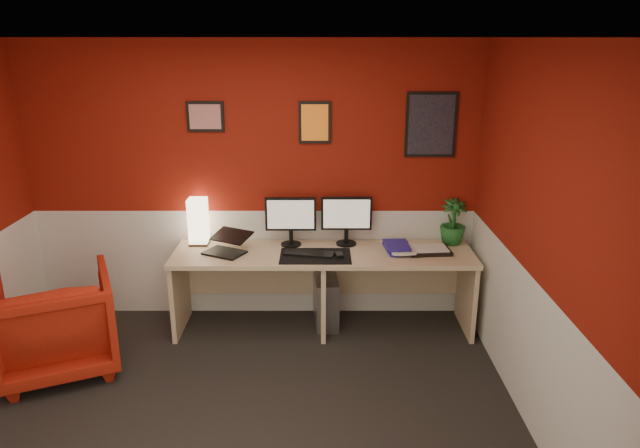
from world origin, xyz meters
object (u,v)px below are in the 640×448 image
at_px(monitor_right, 347,213).
at_px(potted_plant, 453,222).
at_px(zen_tray, 429,250).
at_px(laptop, 224,242).
at_px(shoji_lamp, 198,223).
at_px(pc_tower, 326,300).
at_px(desk, 323,291).
at_px(monitor_left, 291,214).
at_px(armchair, 56,323).

height_order(monitor_right, potted_plant, monitor_right).
height_order(zen_tray, potted_plant, potted_plant).
bearing_deg(zen_tray, monitor_right, 164.45).
relative_size(laptop, potted_plant, 0.81).
xyz_separation_m(shoji_lamp, potted_plant, (2.27, 0.01, 0.00)).
bearing_deg(shoji_lamp, pc_tower, -5.79).
relative_size(desk, pc_tower, 5.78).
distance_m(desk, pc_tower, 0.17).
height_order(monitor_left, zen_tray, monitor_left).
height_order(monitor_right, zen_tray, monitor_right).
xyz_separation_m(monitor_right, potted_plant, (0.95, 0.02, -0.09)).
bearing_deg(monitor_left, potted_plant, 1.65).
bearing_deg(pc_tower, potted_plant, 1.75).
relative_size(monitor_left, monitor_right, 1.00).
bearing_deg(zen_tray, monitor_left, 171.60).
xyz_separation_m(zen_tray, pc_tower, (-0.89, 0.10, -0.52)).
distance_m(desk, monitor_left, 0.74).
distance_m(shoji_lamp, laptop, 0.37).
bearing_deg(desk, potted_plant, 10.76).
xyz_separation_m(monitor_left, potted_plant, (1.44, 0.04, -0.09)).
relative_size(pc_tower, armchair, 0.52).
bearing_deg(shoji_lamp, potted_plant, 0.21).
bearing_deg(potted_plant, armchair, -164.78).
bearing_deg(monitor_left, laptop, -158.90).
distance_m(shoji_lamp, zen_tray, 2.05).
distance_m(pc_tower, armchair, 2.24).
bearing_deg(monitor_right, shoji_lamp, 179.42).
bearing_deg(potted_plant, shoji_lamp, -179.79).
height_order(desk, potted_plant, potted_plant).
relative_size(zen_tray, pc_tower, 0.78).
relative_size(shoji_lamp, monitor_right, 0.69).
distance_m(monitor_left, monitor_right, 0.49).
bearing_deg(monitor_right, pc_tower, -150.70).
xyz_separation_m(shoji_lamp, pc_tower, (1.14, -0.12, -0.70)).
distance_m(monitor_left, armchair, 2.07).
height_order(potted_plant, armchair, potted_plant).
relative_size(shoji_lamp, pc_tower, 0.89).
bearing_deg(pc_tower, monitor_right, 24.82).
bearing_deg(shoji_lamp, monitor_right, -0.58).
height_order(laptop, armchair, laptop).
xyz_separation_m(desk, laptop, (-0.85, -0.04, 0.47)).
distance_m(zen_tray, potted_plant, 0.38).
relative_size(potted_plant, pc_tower, 0.91).
distance_m(desk, armchair, 2.18).
height_order(monitor_right, armchair, monitor_right).
relative_size(laptop, monitor_right, 0.57).
xyz_separation_m(desk, armchair, (-2.08, -0.66, 0.03)).
relative_size(shoji_lamp, zen_tray, 1.14).
relative_size(monitor_left, zen_tray, 1.66).
bearing_deg(monitor_left, pc_tower, -14.72).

